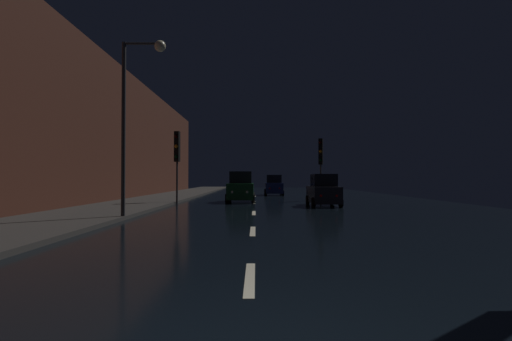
{
  "coord_description": "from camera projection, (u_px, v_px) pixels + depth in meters",
  "views": [
    {
      "loc": [
        0.1,
        -3.47,
        1.6
      ],
      "look_at": [
        0.13,
        14.29,
        1.95
      ],
      "focal_mm": 28.29,
      "sensor_mm": 36.0,
      "label": 1
    }
  ],
  "objects": [
    {
      "name": "building_facade_left",
      "position": [
        94.0,
        127.0,
        24.5
      ],
      "size": [
        0.8,
        63.0,
        9.5
      ],
      "primitive_type": "cube",
      "color": "#472319",
      "rests_on": "ground"
    },
    {
      "name": "car_approaching_headlights",
      "position": [
        240.0,
        188.0,
        27.34
      ],
      "size": [
        1.89,
        4.1,
        2.06
      ],
      "rotation": [
        0.0,
        0.0,
        -1.57
      ],
      "color": "#0F3819",
      "rests_on": "ground"
    },
    {
      "name": "traffic_light_far_left",
      "position": [
        176.0,
        152.0,
        25.06
      ],
      "size": [
        0.35,
        0.48,
        4.53
      ],
      "rotation": [
        0.0,
        0.0,
        -1.72
      ],
      "color": "#38383A",
      "rests_on": "ground"
    },
    {
      "name": "car_distant_taillights",
      "position": [
        273.0,
        186.0,
        38.29
      ],
      "size": [
        1.77,
        3.82,
        1.93
      ],
      "rotation": [
        0.0,
        0.0,
        1.57
      ],
      "color": "#141E51",
      "rests_on": "ground"
    },
    {
      "name": "car_parked_right_far",
      "position": [
        323.0,
        191.0,
        23.44
      ],
      "size": [
        1.7,
        3.68,
        1.85
      ],
      "rotation": [
        0.0,
        0.0,
        1.57
      ],
      "color": "black",
      "rests_on": "ground"
    },
    {
      "name": "streetlamp_overhead",
      "position": [
        135.0,
        100.0,
        15.56
      ],
      "size": [
        1.7,
        0.44,
        6.95
      ],
      "color": "#2D2D30",
      "rests_on": "ground"
    },
    {
      "name": "ground",
      "position": [
        254.0,
        202.0,
        27.93
      ],
      "size": [
        26.65,
        84.0,
        0.02
      ],
      "primitive_type": "cube",
      "color": "black"
    },
    {
      "name": "sidewalk_left",
      "position": [
        151.0,
        200.0,
        27.92
      ],
      "size": [
        4.4,
        84.0,
        0.15
      ],
      "primitive_type": "cube",
      "color": "#33302D",
      "rests_on": "ground"
    },
    {
      "name": "lane_centerline",
      "position": [
        253.0,
        209.0,
        21.02
      ],
      "size": [
        0.16,
        31.62,
        0.01
      ],
      "color": "beige",
      "rests_on": "ground"
    },
    {
      "name": "traffic_light_far_right",
      "position": [
        320.0,
        156.0,
        29.38
      ],
      "size": [
        0.38,
        0.48,
        4.51
      ],
      "rotation": [
        0.0,
        0.0,
        -1.81
      ],
      "color": "#38383A",
      "rests_on": "ground"
    }
  ]
}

